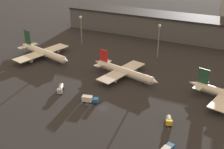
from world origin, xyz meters
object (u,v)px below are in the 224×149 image
object	(u,v)px
airplane_0	(43,53)
service_vehicle_2	(169,120)
airplane_1	(124,72)
service_vehicle_0	(90,99)
service_vehicle_3	(61,89)

from	to	relation	value
airplane_0	service_vehicle_2	world-z (taller)	airplane_0
airplane_1	service_vehicle_2	size ratio (longest dim) A/B	8.16
airplane_1	service_vehicle_0	size ratio (longest dim) A/B	5.42
service_vehicle_3	airplane_0	bearing A→B (deg)	-158.55
service_vehicle_2	airplane_1	bearing A→B (deg)	-151.89
service_vehicle_3	airplane_1	bearing A→B (deg)	116.28
airplane_0	service_vehicle_0	distance (m)	61.07
airplane_1	service_vehicle_3	size ratio (longest dim) A/B	5.61
service_vehicle_3	service_vehicle_0	bearing A→B (deg)	54.80
service_vehicle_0	service_vehicle_2	bearing A→B (deg)	-13.24
airplane_0	airplane_1	size ratio (longest dim) A/B	1.07
airplane_1	service_vehicle_3	world-z (taller)	airplane_1
service_vehicle_0	service_vehicle_2	world-z (taller)	service_vehicle_0
airplane_0	airplane_1	world-z (taller)	airplane_0
airplane_0	airplane_1	xyz separation A→B (m)	(54.66, -2.48, -0.25)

